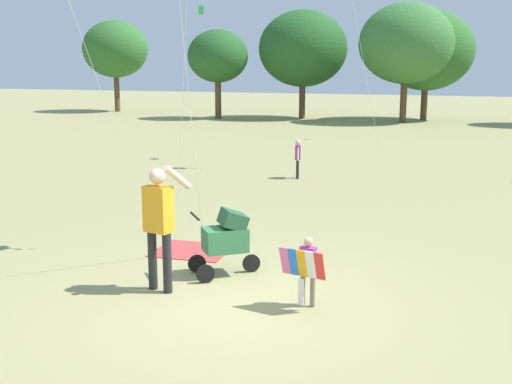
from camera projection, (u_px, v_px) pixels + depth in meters
The scene contains 7 objects.
ground_plane at pixel (236, 303), 8.59m from camera, with size 120.00×120.00×0.00m, color #938E5B.
treeline_distant at pixel (395, 50), 35.22m from camera, with size 39.54×7.07×6.40m.
child_with_butterfly_kite at pixel (307, 266), 8.35m from camera, with size 0.64×0.38×0.95m.
person_adult_flyer at pixel (159, 218), 8.86m from camera, with size 0.64×0.53×1.84m.
stroller at pixel (226, 236), 9.63m from camera, with size 1.03×0.92×1.03m.
person_red_shirt at pixel (298, 156), 17.81m from camera, with size 0.21×0.34×1.09m.
picnic_blanket at pixel (192, 251), 10.97m from camera, with size 1.25×1.07×0.02m, color #CC3D3D.
Camera 1 is at (2.98, -7.56, 3.17)m, focal length 44.73 mm.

